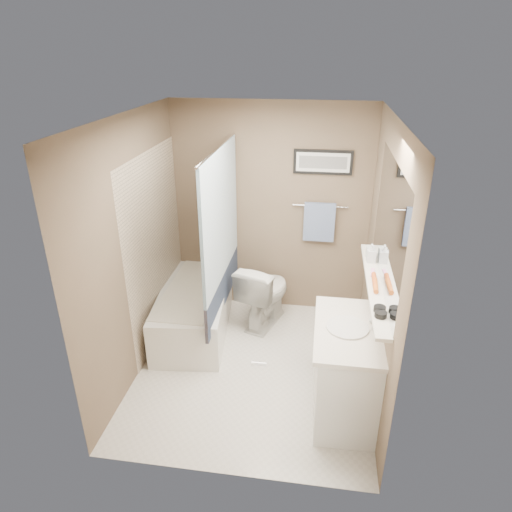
# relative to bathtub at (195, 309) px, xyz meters

# --- Properties ---
(ground) EXTENTS (2.50, 2.50, 0.00)m
(ground) POSITION_rel_bathtub_xyz_m (0.75, -0.58, -0.25)
(ground) COLOR silver
(ground) RESTS_ON ground
(ceiling) EXTENTS (2.20, 2.50, 0.04)m
(ceiling) POSITION_rel_bathtub_xyz_m (0.75, -0.58, 2.13)
(ceiling) COLOR white
(ceiling) RESTS_ON wall_back
(wall_back) EXTENTS (2.20, 0.04, 2.40)m
(wall_back) POSITION_rel_bathtub_xyz_m (0.75, 0.65, 0.95)
(wall_back) COLOR brown
(wall_back) RESTS_ON ground
(wall_front) EXTENTS (2.20, 0.04, 2.40)m
(wall_front) POSITION_rel_bathtub_xyz_m (0.75, -1.81, 0.95)
(wall_front) COLOR brown
(wall_front) RESTS_ON ground
(wall_left) EXTENTS (0.04, 2.50, 2.40)m
(wall_left) POSITION_rel_bathtub_xyz_m (-0.33, -0.58, 0.95)
(wall_left) COLOR brown
(wall_left) RESTS_ON ground
(wall_right) EXTENTS (0.04, 2.50, 2.40)m
(wall_right) POSITION_rel_bathtub_xyz_m (1.83, -0.58, 0.95)
(wall_right) COLOR brown
(wall_right) RESTS_ON ground
(tile_surround) EXTENTS (0.02, 1.55, 2.00)m
(tile_surround) POSITION_rel_bathtub_xyz_m (-0.34, -0.08, 0.75)
(tile_surround) COLOR #C3AE94
(tile_surround) RESTS_ON wall_left
(curtain_rod) EXTENTS (0.02, 1.55, 0.02)m
(curtain_rod) POSITION_rel_bathtub_xyz_m (0.35, -0.08, 1.80)
(curtain_rod) COLOR silver
(curtain_rod) RESTS_ON wall_left
(curtain_upper) EXTENTS (0.03, 1.45, 1.28)m
(curtain_upper) POSITION_rel_bathtub_xyz_m (0.35, -0.08, 1.15)
(curtain_upper) COLOR silver
(curtain_upper) RESTS_ON curtain_rod
(curtain_lower) EXTENTS (0.03, 1.45, 0.36)m
(curtain_lower) POSITION_rel_bathtub_xyz_m (0.35, -0.08, 0.33)
(curtain_lower) COLOR #2A364F
(curtain_lower) RESTS_ON curtain_rod
(mirror) EXTENTS (0.02, 1.60, 1.00)m
(mirror) POSITION_rel_bathtub_xyz_m (1.84, -0.73, 1.37)
(mirror) COLOR silver
(mirror) RESTS_ON wall_right
(shelf) EXTENTS (0.12, 1.60, 0.03)m
(shelf) POSITION_rel_bathtub_xyz_m (1.79, -0.73, 0.85)
(shelf) COLOR silver
(shelf) RESTS_ON wall_right
(towel_bar) EXTENTS (0.60, 0.02, 0.02)m
(towel_bar) POSITION_rel_bathtub_xyz_m (1.30, 0.63, 1.05)
(towel_bar) COLOR silver
(towel_bar) RESTS_ON wall_back
(towel) EXTENTS (0.34, 0.05, 0.44)m
(towel) POSITION_rel_bathtub_xyz_m (1.30, 0.61, 0.87)
(towel) COLOR #92A9D4
(towel) RESTS_ON towel_bar
(art_frame) EXTENTS (0.62, 0.02, 0.26)m
(art_frame) POSITION_rel_bathtub_xyz_m (1.30, 0.65, 1.53)
(art_frame) COLOR black
(art_frame) RESTS_ON wall_back
(art_mat) EXTENTS (0.56, 0.00, 0.20)m
(art_mat) POSITION_rel_bathtub_xyz_m (1.30, 0.63, 1.53)
(art_mat) COLOR white
(art_mat) RESTS_ON art_frame
(art_image) EXTENTS (0.50, 0.00, 0.13)m
(art_image) POSITION_rel_bathtub_xyz_m (1.30, 0.63, 1.53)
(art_image) COLOR #595959
(art_image) RESTS_ON art_mat
(door) EXTENTS (0.80, 0.02, 2.00)m
(door) POSITION_rel_bathtub_xyz_m (1.30, -1.83, 0.75)
(door) COLOR silver
(door) RESTS_ON wall_front
(door_handle) EXTENTS (0.10, 0.02, 0.02)m
(door_handle) POSITION_rel_bathtub_xyz_m (0.97, -1.77, 0.75)
(door_handle) COLOR silver
(door_handle) RESTS_ON door
(bathtub) EXTENTS (0.86, 1.57, 0.50)m
(bathtub) POSITION_rel_bathtub_xyz_m (0.00, 0.00, 0.00)
(bathtub) COLOR white
(bathtub) RESTS_ON ground
(tub_rim) EXTENTS (0.56, 1.36, 0.02)m
(tub_rim) POSITION_rel_bathtub_xyz_m (-0.00, 0.00, 0.25)
(tub_rim) COLOR silver
(tub_rim) RESTS_ON bathtub
(toilet) EXTENTS (0.63, 0.84, 0.76)m
(toilet) POSITION_rel_bathtub_xyz_m (0.75, 0.25, 0.13)
(toilet) COLOR silver
(toilet) RESTS_ON ground
(vanity) EXTENTS (0.52, 0.91, 0.80)m
(vanity) POSITION_rel_bathtub_xyz_m (1.60, -1.02, 0.15)
(vanity) COLOR white
(vanity) RESTS_ON ground
(countertop) EXTENTS (0.54, 0.96, 0.04)m
(countertop) POSITION_rel_bathtub_xyz_m (1.59, -1.02, 0.57)
(countertop) COLOR silver
(countertop) RESTS_ON vanity
(sink_basin) EXTENTS (0.34, 0.34, 0.01)m
(sink_basin) POSITION_rel_bathtub_xyz_m (1.58, -1.02, 0.60)
(sink_basin) COLOR silver
(sink_basin) RESTS_ON countertop
(faucet_spout) EXTENTS (0.02, 0.02, 0.10)m
(faucet_spout) POSITION_rel_bathtub_xyz_m (1.78, -1.02, 0.64)
(faucet_spout) COLOR silver
(faucet_spout) RESTS_ON countertop
(faucet_knob) EXTENTS (0.05, 0.05, 0.05)m
(faucet_knob) POSITION_rel_bathtub_xyz_m (1.78, -0.92, 0.62)
(faucet_knob) COLOR silver
(faucet_knob) RESTS_ON countertop
(candle_bowl_near) EXTENTS (0.09, 0.09, 0.04)m
(candle_bowl_near) POSITION_rel_bathtub_xyz_m (1.79, -1.26, 0.89)
(candle_bowl_near) COLOR black
(candle_bowl_near) RESTS_ON shelf
(candle_bowl_far) EXTENTS (0.09, 0.09, 0.04)m
(candle_bowl_far) POSITION_rel_bathtub_xyz_m (1.79, -1.18, 0.89)
(candle_bowl_far) COLOR black
(candle_bowl_far) RESTS_ON shelf
(hair_brush_front) EXTENTS (0.05, 0.22, 0.04)m
(hair_brush_front) POSITION_rel_bathtub_xyz_m (1.79, -0.82, 0.89)
(hair_brush_front) COLOR #C75B1C
(hair_brush_front) RESTS_ON shelf
(hair_brush_back) EXTENTS (0.05, 0.22, 0.04)m
(hair_brush_back) POSITION_rel_bathtub_xyz_m (1.79, -0.72, 0.89)
(hair_brush_back) COLOR #BE4B1A
(hair_brush_back) RESTS_ON shelf
(pink_comb) EXTENTS (0.05, 0.16, 0.01)m
(pink_comb) POSITION_rel_bathtub_xyz_m (1.79, -0.55, 0.87)
(pink_comb) COLOR #F193C4
(pink_comb) RESTS_ON shelf
(glass_jar) EXTENTS (0.08, 0.08, 0.10)m
(glass_jar) POSITION_rel_bathtub_xyz_m (1.79, -0.22, 0.92)
(glass_jar) COLOR silver
(glass_jar) RESTS_ON shelf
(soap_bottle) EXTENTS (0.08, 0.09, 0.17)m
(soap_bottle) POSITION_rel_bathtub_xyz_m (1.79, -0.32, 0.95)
(soap_bottle) COLOR #999999
(soap_bottle) RESTS_ON shelf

